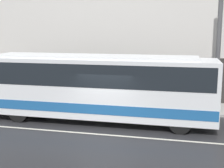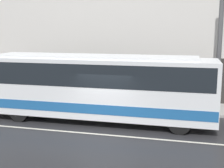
% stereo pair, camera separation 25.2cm
% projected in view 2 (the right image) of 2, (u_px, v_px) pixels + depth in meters
% --- Properties ---
extents(ground_plane, '(60.00, 60.00, 0.00)m').
position_uv_depth(ground_plane, '(100.00, 134.00, 13.46)').
color(ground_plane, '#262628').
extents(sidewalk, '(60.00, 2.77, 0.13)m').
position_uv_depth(sidewalk, '(125.00, 104.00, 18.59)').
color(sidewalk, '#A09E99').
rests_on(sidewalk, ground_plane).
extents(building_facade, '(60.00, 0.35, 12.41)m').
position_uv_depth(building_facade, '(131.00, 4.00, 19.02)').
color(building_facade, silver).
rests_on(building_facade, ground_plane).
extents(lane_stripe, '(54.00, 0.14, 0.01)m').
position_uv_depth(lane_stripe, '(100.00, 134.00, 13.46)').
color(lane_stripe, beige).
rests_on(lane_stripe, ground_plane).
extents(transit_bus, '(11.73, 2.56, 3.23)m').
position_uv_depth(transit_bus, '(93.00, 84.00, 15.29)').
color(transit_bus, white).
rests_on(transit_bus, ground_plane).
extents(utility_pole_near, '(0.24, 0.24, 7.56)m').
position_uv_depth(utility_pole_near, '(220.00, 41.00, 15.96)').
color(utility_pole_near, '#4C4C4F').
rests_on(utility_pole_near, sidewalk).
extents(pedestrian_waiting, '(0.36, 0.36, 1.64)m').
position_uv_depth(pedestrian_waiting, '(63.00, 90.00, 18.67)').
color(pedestrian_waiting, '#1E5933').
rests_on(pedestrian_waiting, sidewalk).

